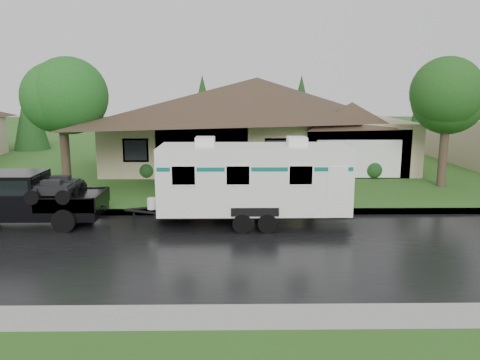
{
  "coord_description": "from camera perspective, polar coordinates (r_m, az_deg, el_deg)",
  "views": [
    {
      "loc": [
        0.5,
        -16.35,
        5.06
      ],
      "look_at": [
        0.75,
        2.0,
        1.46
      ],
      "focal_mm": 35.0,
      "sensor_mm": 36.0,
      "label": 1
    }
  ],
  "objects": [
    {
      "name": "house_main",
      "position": [
        30.28,
        2.63,
        8.31
      ],
      "size": [
        19.44,
        10.8,
        6.9
      ],
      "color": "#998868",
      "rests_on": "lawn"
    },
    {
      "name": "curb",
      "position": [
        19.26,
        -2.25,
        -3.9
      ],
      "size": [
        140.0,
        0.5,
        0.15
      ],
      "primitive_type": "cube",
      "color": "gray",
      "rests_on": "ground"
    },
    {
      "name": "ground",
      "position": [
        17.12,
        -2.44,
        -6.09
      ],
      "size": [
        140.0,
        140.0,
        0.0
      ],
      "primitive_type": "plane",
      "color": "#2C551A",
      "rests_on": "ground"
    },
    {
      "name": "shrub_row",
      "position": [
        26.07,
        2.52,
        1.35
      ],
      "size": [
        13.6,
        1.0,
        1.0
      ],
      "color": "#143814",
      "rests_on": "lawn"
    },
    {
      "name": "lawn",
      "position": [
        31.75,
        -1.69,
        2.06
      ],
      "size": [
        140.0,
        26.0,
        0.15
      ],
      "primitive_type": "cube",
      "color": "#2C551A",
      "rests_on": "ground"
    },
    {
      "name": "tree_left_green",
      "position": [
        24.3,
        -20.97,
        9.55
      ],
      "size": [
        3.97,
        3.97,
        6.57
      ],
      "color": "#382B1E",
      "rests_on": "lawn"
    },
    {
      "name": "pickup_truck",
      "position": [
        19.36,
        -25.39,
        -1.89
      ],
      "size": [
        5.98,
        2.27,
        1.99
      ],
      "color": "black",
      "rests_on": "ground"
    },
    {
      "name": "road",
      "position": [
        15.22,
        -2.65,
        -8.3
      ],
      "size": [
        140.0,
        8.0,
        0.01
      ],
      "primitive_type": "cube",
      "color": "black",
      "rests_on": "ground"
    },
    {
      "name": "travel_trailer",
      "position": [
        17.48,
        1.67,
        0.2
      ],
      "size": [
        7.37,
        2.59,
        3.31
      ],
      "color": "white",
      "rests_on": "ground"
    },
    {
      "name": "tree_right_green",
      "position": [
        25.61,
        24.0,
        9.07
      ],
      "size": [
        3.85,
        3.85,
        6.38
      ],
      "color": "#382B1E",
      "rests_on": "lawn"
    }
  ]
}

